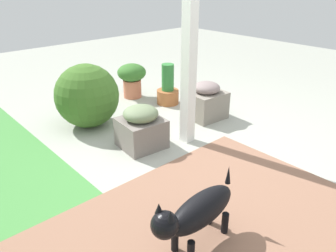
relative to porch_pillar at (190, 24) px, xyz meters
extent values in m
plane|color=#A3A699|center=(-0.20, 0.19, -1.21)|extent=(12.00, 12.00, 0.00)
cube|color=#8F644E|center=(-1.13, 0.86, -1.20)|extent=(1.80, 2.40, 0.02)
cube|color=white|center=(0.00, 0.00, 0.00)|extent=(0.11, 0.11, 2.42)
cube|color=gray|center=(0.28, -0.61, -1.04)|extent=(0.42, 0.46, 0.33)
ellipsoid|color=gray|center=(0.28, -0.61, -0.82)|extent=(0.32, 0.32, 0.14)
cube|color=slate|center=(0.22, 0.44, -1.06)|extent=(0.45, 0.46, 0.30)
ellipsoid|color=#6F7F5B|center=(0.22, 0.44, -0.84)|extent=(0.36, 0.36, 0.16)
sphere|color=#3C6624|center=(1.05, 0.58, -0.84)|extent=(0.73, 0.73, 0.73)
cylinder|color=#A86034|center=(0.96, -0.59, -1.11)|extent=(0.30, 0.30, 0.19)
cylinder|color=#317836|center=(0.96, -0.59, -0.84)|extent=(0.16, 0.16, 0.36)
cylinder|color=#C86E51|center=(1.50, -0.39, -1.08)|extent=(0.26, 0.26, 0.25)
ellipsoid|color=#366C29|center=(1.50, -0.39, -0.85)|extent=(0.40, 0.40, 0.24)
ellipsoid|color=black|center=(-1.12, 0.99, -0.93)|extent=(0.23, 0.59, 0.21)
sphere|color=black|center=(-1.14, 1.33, -0.84)|extent=(0.16, 0.16, 0.16)
cone|color=black|center=(-1.18, 1.33, -0.75)|extent=(0.05, 0.05, 0.07)
cone|color=black|center=(-1.09, 1.33, -0.75)|extent=(0.05, 0.05, 0.07)
cylinder|color=black|center=(-1.06, 1.18, -1.12)|extent=(0.05, 0.05, 0.17)
cylinder|color=black|center=(-1.17, 0.81, -1.12)|extent=(0.05, 0.05, 0.17)
cylinder|color=black|center=(-1.04, 0.82, -1.12)|extent=(0.05, 0.05, 0.17)
cone|color=black|center=(-1.10, 0.72, -0.80)|extent=(0.04, 0.04, 0.13)
camera|label=1|loc=(-2.23, 2.29, 0.44)|focal=35.44mm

